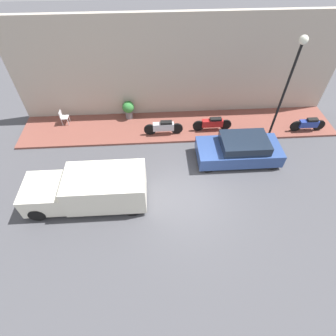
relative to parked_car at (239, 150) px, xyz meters
name	(u,v)px	position (x,y,z in m)	size (l,w,h in m)	color
ground_plane	(188,197)	(-2.27, 2.78, -0.63)	(60.00, 60.00, 0.00)	#47474C
sidewalk	(178,126)	(2.74, 2.78, -0.57)	(2.72, 17.63, 0.12)	brown
building_facade	(177,69)	(4.25, 2.78, 2.16)	(0.30, 17.63, 5.58)	#B2A899
parked_car	(239,150)	(0.00, 0.00, 0.00)	(1.81, 4.09, 1.30)	#2D4784
delivery_van	(88,189)	(-2.21, 7.06, 0.21)	(1.84, 5.09, 1.61)	silver
scooter_silver	(164,127)	(2.07, 3.66, -0.06)	(0.30, 2.13, 0.82)	#B7B7BF
motorcycle_blue	(308,124)	(1.87, -4.35, -0.08)	(0.30, 1.95, 0.78)	navy
motorcycle_red	(213,123)	(2.25, 0.94, -0.07)	(0.30, 2.16, 0.79)	#B21E1E
streetlamp	(292,72)	(1.69, -2.20, 3.11)	(0.39, 0.39, 5.24)	black
potted_plant	(128,109)	(3.69, 5.62, 0.11)	(0.68, 0.68, 1.06)	slate
cafe_chair	(63,117)	(3.35, 9.32, -0.04)	(0.40, 0.40, 0.81)	silver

